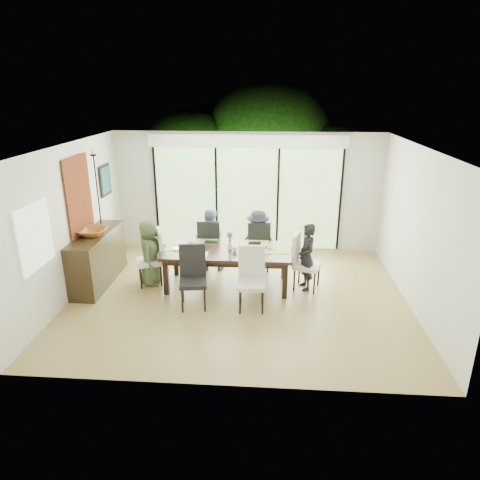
# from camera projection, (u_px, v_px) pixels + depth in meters

# --- Properties ---
(floor) EXTENTS (6.00, 5.00, 0.01)m
(floor) POSITION_uv_depth(u_px,v_px,m) (239.00, 296.00, 7.83)
(floor) COLOR brown
(floor) RESTS_ON ground
(ceiling) EXTENTS (6.00, 5.00, 0.01)m
(ceiling) POSITION_uv_depth(u_px,v_px,m) (239.00, 146.00, 6.91)
(ceiling) COLOR white
(ceiling) RESTS_ON wall_back
(wall_back) EXTENTS (6.00, 0.02, 2.70)m
(wall_back) POSITION_uv_depth(u_px,v_px,m) (247.00, 192.00, 9.73)
(wall_back) COLOR beige
(wall_back) RESTS_ON floor
(wall_front) EXTENTS (6.00, 0.02, 2.70)m
(wall_front) POSITION_uv_depth(u_px,v_px,m) (223.00, 291.00, 5.01)
(wall_front) COLOR beige
(wall_front) RESTS_ON floor
(wall_left) EXTENTS (0.02, 5.00, 2.70)m
(wall_left) POSITION_uv_depth(u_px,v_px,m) (70.00, 222.00, 7.58)
(wall_left) COLOR silver
(wall_left) RESTS_ON floor
(wall_right) EXTENTS (0.02, 5.00, 2.70)m
(wall_right) POSITION_uv_depth(u_px,v_px,m) (418.00, 230.00, 7.16)
(wall_right) COLOR silver
(wall_right) RESTS_ON floor
(glass_doors) EXTENTS (4.20, 0.02, 2.30)m
(glass_doors) POSITION_uv_depth(u_px,v_px,m) (247.00, 199.00, 9.74)
(glass_doors) COLOR #598C3F
(glass_doors) RESTS_ON wall_back
(blinds_header) EXTENTS (4.40, 0.06, 0.28)m
(blinds_header) POSITION_uv_depth(u_px,v_px,m) (247.00, 141.00, 9.29)
(blinds_header) COLOR white
(blinds_header) RESTS_ON wall_back
(mullion_a) EXTENTS (0.05, 0.04, 2.30)m
(mullion_a) POSITION_uv_depth(u_px,v_px,m) (156.00, 197.00, 9.87)
(mullion_a) COLOR black
(mullion_a) RESTS_ON wall_back
(mullion_b) EXTENTS (0.05, 0.04, 2.30)m
(mullion_b) POSITION_uv_depth(u_px,v_px,m) (217.00, 199.00, 9.78)
(mullion_b) COLOR black
(mullion_b) RESTS_ON wall_back
(mullion_c) EXTENTS (0.05, 0.04, 2.30)m
(mullion_c) POSITION_uv_depth(u_px,v_px,m) (278.00, 200.00, 9.68)
(mullion_c) COLOR black
(mullion_c) RESTS_ON wall_back
(mullion_d) EXTENTS (0.05, 0.04, 2.30)m
(mullion_d) POSITION_uv_depth(u_px,v_px,m) (340.00, 201.00, 9.59)
(mullion_d) COLOR black
(mullion_d) RESTS_ON wall_back
(side_window) EXTENTS (0.02, 0.90, 1.00)m
(side_window) POSITION_uv_depth(u_px,v_px,m) (35.00, 236.00, 6.40)
(side_window) COLOR #8CAD7F
(side_window) RESTS_ON wall_left
(deck) EXTENTS (6.00, 1.80, 0.10)m
(deck) POSITION_uv_depth(u_px,v_px,m) (249.00, 237.00, 11.03)
(deck) COLOR brown
(deck) RESTS_ON ground
(rail_top) EXTENTS (6.00, 0.08, 0.06)m
(rail_top) POSITION_uv_depth(u_px,v_px,m) (251.00, 207.00, 11.58)
(rail_top) COLOR brown
(rail_top) RESTS_ON deck
(foliage_left) EXTENTS (3.20, 3.20, 3.20)m
(foliage_left) POSITION_uv_depth(u_px,v_px,m) (190.00, 167.00, 12.34)
(foliage_left) COLOR #14380F
(foliage_left) RESTS_ON ground
(foliage_mid) EXTENTS (4.00, 4.00, 4.00)m
(foliage_mid) POSITION_uv_depth(u_px,v_px,m) (267.00, 152.00, 12.64)
(foliage_mid) COLOR #14380F
(foliage_mid) RESTS_ON ground
(foliage_right) EXTENTS (2.80, 2.80, 2.80)m
(foliage_right) POSITION_uv_depth(u_px,v_px,m) (331.00, 176.00, 11.94)
(foliage_right) COLOR #14380F
(foliage_right) RESTS_ON ground
(foliage_far) EXTENTS (3.60, 3.60, 3.60)m
(foliage_far) POSITION_uv_depth(u_px,v_px,m) (235.00, 154.00, 13.42)
(foliage_far) COLOR #14380F
(foliage_far) RESTS_ON ground
(table_top) EXTENTS (2.38, 1.09, 0.06)m
(table_top) POSITION_uv_depth(u_px,v_px,m) (227.00, 251.00, 7.99)
(table_top) COLOR black
(table_top) RESTS_ON floor
(table_apron) EXTENTS (2.18, 0.89, 0.10)m
(table_apron) POSITION_uv_depth(u_px,v_px,m) (227.00, 256.00, 8.02)
(table_apron) COLOR black
(table_apron) RESTS_ON floor
(table_leg_fl) EXTENTS (0.09, 0.09, 0.68)m
(table_leg_fl) POSITION_uv_depth(u_px,v_px,m) (166.00, 277.00, 7.79)
(table_leg_fl) COLOR black
(table_leg_fl) RESTS_ON floor
(table_leg_fr) EXTENTS (0.09, 0.09, 0.68)m
(table_leg_fr) POSITION_uv_depth(u_px,v_px,m) (285.00, 281.00, 7.64)
(table_leg_fr) COLOR black
(table_leg_fr) RESTS_ON floor
(table_leg_bl) EXTENTS (0.09, 0.09, 0.68)m
(table_leg_bl) POSITION_uv_depth(u_px,v_px,m) (176.00, 259.00, 8.59)
(table_leg_bl) COLOR black
(table_leg_bl) RESTS_ON floor
(table_leg_br) EXTENTS (0.09, 0.09, 0.68)m
(table_leg_br) POSITION_uv_depth(u_px,v_px,m) (284.00, 262.00, 8.45)
(table_leg_br) COLOR black
(table_leg_br) RESTS_ON floor
(chair_left_end) EXTENTS (0.59, 0.59, 1.09)m
(chair_left_end) POSITION_uv_depth(u_px,v_px,m) (149.00, 257.00, 8.15)
(chair_left_end) COLOR white
(chair_left_end) RESTS_ON floor
(chair_right_end) EXTENTS (0.57, 0.57, 1.09)m
(chair_right_end) POSITION_uv_depth(u_px,v_px,m) (307.00, 262.00, 7.95)
(chair_right_end) COLOR white
(chair_right_end) RESTS_ON floor
(chair_far_left) EXTENTS (0.47, 0.47, 1.09)m
(chair_far_left) POSITION_uv_depth(u_px,v_px,m) (210.00, 243.00, 8.88)
(chair_far_left) COLOR black
(chair_far_left) RESTS_ON floor
(chair_far_right) EXTENTS (0.51, 0.51, 1.09)m
(chair_far_right) POSITION_uv_depth(u_px,v_px,m) (258.00, 245.00, 8.81)
(chair_far_right) COLOR black
(chair_far_right) RESTS_ON floor
(chair_near_left) EXTENTS (0.52, 0.52, 1.09)m
(chair_near_left) POSITION_uv_depth(u_px,v_px,m) (193.00, 278.00, 7.27)
(chair_near_left) COLOR black
(chair_near_left) RESTS_ON floor
(chair_near_right) EXTENTS (0.47, 0.47, 1.09)m
(chair_near_right) POSITION_uv_depth(u_px,v_px,m) (252.00, 280.00, 7.20)
(chair_near_right) COLOR beige
(chair_near_right) RESTS_ON floor
(person_left_end) EXTENTS (0.41, 0.62, 1.28)m
(person_left_end) POSITION_uv_depth(u_px,v_px,m) (150.00, 253.00, 8.12)
(person_left_end) COLOR #415236
(person_left_end) RESTS_ON floor
(person_right_end) EXTENTS (0.51, 0.67, 1.28)m
(person_right_end) POSITION_uv_depth(u_px,v_px,m) (307.00, 257.00, 7.92)
(person_right_end) COLOR black
(person_right_end) RESTS_ON floor
(person_far_left) EXTENTS (0.60, 0.38, 1.28)m
(person_far_left) POSITION_uv_depth(u_px,v_px,m) (210.00, 239.00, 8.83)
(person_far_left) COLOR #788DAD
(person_far_left) RESTS_ON floor
(person_far_right) EXTENTS (0.64, 0.44, 1.28)m
(person_far_right) POSITION_uv_depth(u_px,v_px,m) (258.00, 241.00, 8.76)
(person_far_right) COLOR #251F2F
(person_far_right) RESTS_ON floor
(placemat_left) EXTENTS (0.44, 0.32, 0.01)m
(placemat_left) POSITION_uv_depth(u_px,v_px,m) (177.00, 248.00, 8.05)
(placemat_left) COLOR #9DBC43
(placemat_left) RESTS_ON table_top
(placemat_right) EXTENTS (0.44, 0.32, 0.01)m
(placemat_right) POSITION_uv_depth(u_px,v_px,m) (278.00, 251.00, 7.92)
(placemat_right) COLOR #80B23F
(placemat_right) RESTS_ON table_top
(placemat_far_l) EXTENTS (0.44, 0.32, 0.01)m
(placemat_far_l) POSITION_uv_depth(u_px,v_px,m) (206.00, 242.00, 8.39)
(placemat_far_l) COLOR #6CA139
(placemat_far_l) RESTS_ON table_top
(placemat_far_r) EXTENTS (0.44, 0.32, 0.01)m
(placemat_far_r) POSITION_uv_depth(u_px,v_px,m) (257.00, 243.00, 8.32)
(placemat_far_r) COLOR #AEC345
(placemat_far_r) RESTS_ON table_top
(placemat_paper) EXTENTS (0.44, 0.32, 0.01)m
(placemat_paper) POSITION_uv_depth(u_px,v_px,m) (195.00, 255.00, 7.74)
(placemat_paper) COLOR white
(placemat_paper) RESTS_ON table_top
(tablet_far_l) EXTENTS (0.26, 0.18, 0.01)m
(tablet_far_l) POSITION_uv_depth(u_px,v_px,m) (211.00, 242.00, 8.33)
(tablet_far_l) COLOR black
(tablet_far_l) RESTS_ON table_top
(tablet_far_r) EXTENTS (0.24, 0.17, 0.01)m
(tablet_far_r) POSITION_uv_depth(u_px,v_px,m) (255.00, 243.00, 8.27)
(tablet_far_r) COLOR black
(tablet_far_r) RESTS_ON table_top
(papers) EXTENTS (0.30, 0.22, 0.00)m
(papers) POSITION_uv_depth(u_px,v_px,m) (265.00, 251.00, 7.89)
(papers) COLOR white
(papers) RESTS_ON table_top
(platter_base) EXTENTS (0.26, 0.26, 0.02)m
(platter_base) POSITION_uv_depth(u_px,v_px,m) (195.00, 254.00, 7.73)
(platter_base) COLOR white
(platter_base) RESTS_ON table_top
(platter_snacks) EXTENTS (0.20, 0.20, 0.01)m
(platter_snacks) POSITION_uv_depth(u_px,v_px,m) (195.00, 253.00, 7.73)
(platter_snacks) COLOR orange
(platter_snacks) RESTS_ON table_top
(vase) EXTENTS (0.08, 0.08, 0.12)m
(vase) POSITION_uv_depth(u_px,v_px,m) (230.00, 246.00, 8.00)
(vase) COLOR silver
(vase) RESTS_ON table_top
(hyacinth_stems) EXTENTS (0.04, 0.04, 0.16)m
(hyacinth_stems) POSITION_uv_depth(u_px,v_px,m) (230.00, 240.00, 7.96)
(hyacinth_stems) COLOR #337226
(hyacinth_stems) RESTS_ON table_top
(hyacinth_blooms) EXTENTS (0.11, 0.11, 0.11)m
(hyacinth_blooms) POSITION_uv_depth(u_px,v_px,m) (230.00, 235.00, 7.93)
(hyacinth_blooms) COLOR #4750B1
(hyacinth_blooms) RESTS_ON table_top
(laptop) EXTENTS (0.34, 0.22, 0.03)m
(laptop) POSITION_uv_depth(u_px,v_px,m) (181.00, 250.00, 7.94)
(laptop) COLOR silver
(laptop) RESTS_ON table_top
(cup_a) EXTENTS (0.17, 0.17, 0.10)m
(cup_a) POSITION_uv_depth(u_px,v_px,m) (191.00, 244.00, 8.15)
(cup_a) COLOR white
(cup_a) RESTS_ON table_top
(cup_b) EXTENTS (0.14, 0.14, 0.09)m
(cup_b) POSITION_uv_depth(u_px,v_px,m) (235.00, 249.00, 7.86)
(cup_b) COLOR white
(cup_b) RESTS_ON table_top
(cup_c) EXTENTS (0.17, 0.17, 0.10)m
(cup_c) POSITION_uv_depth(u_px,v_px,m) (270.00, 246.00, 8.00)
(cup_c) COLOR white
(cup_c) RESTS_ON table_top
(book) EXTENTS (0.19, 0.24, 0.02)m
(book) POSITION_uv_depth(u_px,v_px,m) (241.00, 249.00, 8.01)
(book) COLOR white
(book) RESTS_ON table_top
(sideboard) EXTENTS (0.50, 1.79, 1.00)m
(sideboard) POSITION_uv_depth(u_px,v_px,m) (98.00, 258.00, 8.22)
(sideboard) COLOR black
(sideboard) RESTS_ON floor
(bowl) EXTENTS (0.53, 0.53, 0.13)m
(bowl) POSITION_uv_depth(u_px,v_px,m) (92.00, 232.00, 7.93)
(bowl) COLOR #92511F
(bowl) RESTS_ON sideboard
(candlestick_base) EXTENTS (0.11, 0.11, 0.04)m
(candlestick_base) POSITION_uv_depth(u_px,v_px,m) (102.00, 227.00, 8.37)
(candlestick_base) COLOR black
(candlestick_base) RESTS_ON sideboard
(candlestick_shaft) EXTENTS (0.03, 0.03, 1.40)m
(candlestick_shaft) POSITION_uv_depth(u_px,v_px,m) (97.00, 192.00, 8.13)
(candlestick_shaft) COLOR black
(candlestick_shaft) RESTS_ON sideboard
(candlestick_pan) EXTENTS (0.11, 0.11, 0.03)m
(candlestick_pan) POSITION_uv_depth(u_px,v_px,m) (93.00, 155.00, 7.90)
(candlestick_pan) COLOR black
(candlestick_pan) RESTS_ON sideboard
(candle) EXTENTS (0.04, 0.04, 0.11)m
(candle) POSITION_uv_depth(u_px,v_px,m) (93.00, 151.00, 7.88)
(candle) COLOR silver
(candle) RESTS_ON sideboard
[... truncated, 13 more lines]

